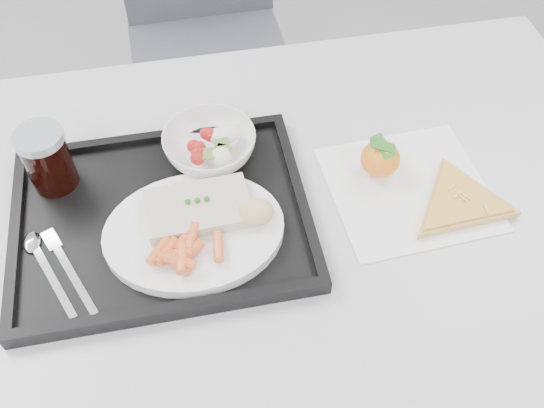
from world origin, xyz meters
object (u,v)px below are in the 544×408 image
Objects in this scene: dinner_plate at (194,231)px; pizza_slice at (460,202)px; cola_glass at (47,158)px; tray at (162,218)px; salad_bowl at (210,145)px; tangerine at (380,158)px; table at (287,228)px; chair at (204,16)px.

pizza_slice is at bearing -1.90° from dinner_plate.
cola_glass is (-0.21, 0.15, 0.05)m from dinner_plate.
tray is 2.96× the size of salad_bowl.
tangerine is (0.27, -0.08, -0.00)m from salad_bowl.
pizza_slice is (0.26, -0.06, 0.08)m from table.
dinner_plate reaches higher than tray.
tangerine is at bearing -16.55° from salad_bowl.
tray is (-0.15, -0.84, 0.22)m from chair.
table is 11.11× the size of cola_glass.
pizza_slice is (0.11, -0.09, -0.02)m from tangerine.
tangerine is at bearing 5.16° from tray.
dinner_plate is at bearing -164.05° from table.
tangerine is (0.16, 0.03, 0.10)m from table.
chair is 3.44× the size of dinner_plate.
table is at bearing -0.67° from tray.
table is at bearing 167.74° from pizza_slice.
chair is (-0.05, 0.84, -0.15)m from table.
pizza_slice reaches higher than table.
pizza_slice is (0.31, -0.90, 0.22)m from chair.
table is 0.21m from tray.
salad_bowl is (0.05, 0.16, 0.01)m from dinner_plate.
chair is at bearing 83.24° from dinner_plate.
salad_bowl reaches higher than dinner_plate.
chair is at bearing 104.35° from tangerine.
dinner_plate is 0.26m from cola_glass.
chair is 8.61× the size of cola_glass.
tray is at bearing -129.29° from salad_bowl.
dinner_plate is at bearing -35.68° from cola_glass.
chair is at bearing 85.30° from salad_bowl.
pizza_slice is (0.62, -0.16, -0.06)m from cola_glass.
table is at bearing -86.76° from chair.
salad_bowl is (-0.06, -0.73, 0.25)m from chair.
cola_glass is (-0.36, 0.10, 0.14)m from table.
pizza_slice is at bearing -24.73° from salad_bowl.
salad_bowl is (0.09, 0.11, 0.03)m from tray.
cola_glass reaches higher than dinner_plate.
table is 0.28m from pizza_slice.
dinner_plate is at bearing -165.90° from tangerine.
tray is 0.15m from salad_bowl.
table is 4.28× the size of pizza_slice.
dinner_plate is at bearing -105.99° from salad_bowl.
chair is 6.11× the size of salad_bowl.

